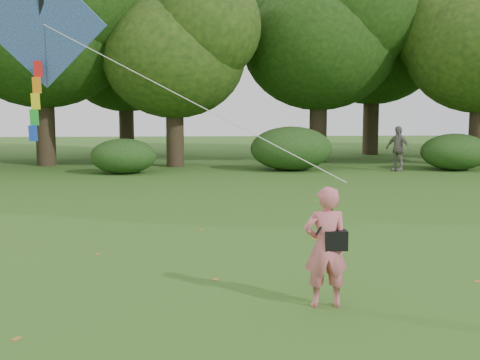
{
  "coord_description": "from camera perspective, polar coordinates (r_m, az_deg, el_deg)",
  "views": [
    {
      "loc": [
        -1.13,
        -7.49,
        2.63
      ],
      "look_at": [
        -0.41,
        2.0,
        1.5
      ],
      "focal_mm": 45.0,
      "sensor_mm": 36.0,
      "label": 1
    }
  ],
  "objects": [
    {
      "name": "ground",
      "position": [
        8.02,
        4.07,
        -12.4
      ],
      "size": [
        100.0,
        100.0,
        0.0
      ],
      "primitive_type": "plane",
      "color": "#265114",
      "rests_on": "ground"
    },
    {
      "name": "man_kite_flyer",
      "position": [
        8.09,
        8.13,
        -6.3
      ],
      "size": [
        0.6,
        0.4,
        1.62
      ],
      "primitive_type": "imported",
      "rotation": [
        0.0,
        0.0,
        3.15
      ],
      "color": "#DE6875",
      "rests_on": "ground"
    },
    {
      "name": "bystander_right",
      "position": [
        26.25,
        14.72,
        2.9
      ],
      "size": [
        1.05,
        1.17,
        1.9
      ],
      "primitive_type": "imported",
      "rotation": [
        0.0,
        0.0,
        -0.91
      ],
      "color": "gray",
      "rests_on": "ground"
    },
    {
      "name": "crossbody_bag",
      "position": [
        8.06,
        9.0,
        -5.58
      ],
      "size": [
        0.43,
        0.2,
        0.68
      ],
      "color": "black",
      "rests_on": "ground"
    },
    {
      "name": "flying_kite",
      "position": [
        10.42,
        -18.18,
        13.55
      ],
      "size": [
        5.43,
        2.79,
        3.32
      ],
      "color": "#233B99",
      "rests_on": "ground"
    },
    {
      "name": "tree_line",
      "position": [
        30.64,
        0.93,
        12.36
      ],
      "size": [
        54.7,
        15.3,
        9.48
      ],
      "color": "#3A2D1E",
      "rests_on": "ground"
    },
    {
      "name": "shrub_band",
      "position": [
        25.16,
        -3.42,
        2.73
      ],
      "size": [
        39.15,
        3.22,
        1.88
      ],
      "color": "#264919",
      "rests_on": "ground"
    },
    {
      "name": "fallen_leaves",
      "position": [
        9.98,
        1.15,
        -8.49
      ],
      "size": [
        7.98,
        13.07,
        0.01
      ],
      "color": "olive",
      "rests_on": "ground"
    }
  ]
}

